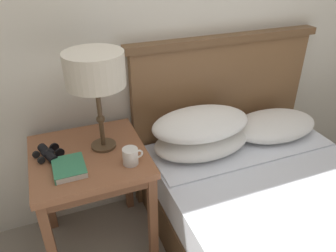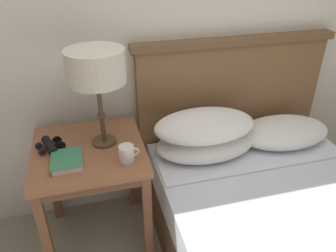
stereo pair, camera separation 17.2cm
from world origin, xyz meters
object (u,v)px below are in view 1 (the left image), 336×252
object	(u,v)px
nightstand	(90,167)
book_on_nightstand	(69,168)
binoculars_pair	(48,154)
coffee_mug	(131,156)
table_lamp	(95,72)
bed	(287,225)

from	to	relation	value
nightstand	book_on_nightstand	xyz separation A→B (m)	(-0.11, -0.11, 0.11)
binoculars_pair	nightstand	bearing A→B (deg)	-11.50
nightstand	book_on_nightstand	size ratio (longest dim) A/B	3.68
book_on_nightstand	coffee_mug	world-z (taller)	coffee_mug
table_lamp	coffee_mug	world-z (taller)	table_lamp
coffee_mug	book_on_nightstand	bearing A→B (deg)	169.64
nightstand	book_on_nightstand	distance (m)	0.19
book_on_nightstand	coffee_mug	distance (m)	0.30
book_on_nightstand	table_lamp	bearing A→B (deg)	36.51
bed	table_lamp	distance (m)	1.28
bed	nightstand	bearing A→B (deg)	151.51
coffee_mug	bed	bearing A→B (deg)	-24.54
table_lamp	coffee_mug	distance (m)	0.44
book_on_nightstand	binoculars_pair	size ratio (longest dim) A/B	1.11
table_lamp	book_on_nightstand	world-z (taller)	table_lamp
book_on_nightstand	binoculars_pair	world-z (taller)	binoculars_pair
book_on_nightstand	binoculars_pair	xyz separation A→B (m)	(-0.08, 0.15, 0.01)
table_lamp	coffee_mug	xyz separation A→B (m)	(0.09, -0.20, -0.38)
bed	table_lamp	world-z (taller)	table_lamp
nightstand	table_lamp	world-z (taller)	table_lamp
table_lamp	binoculars_pair	xyz separation A→B (m)	(-0.28, 0.00, -0.40)
nightstand	table_lamp	xyz separation A→B (m)	(0.09, 0.04, 0.51)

